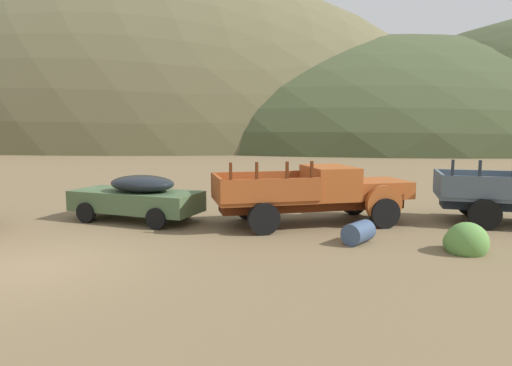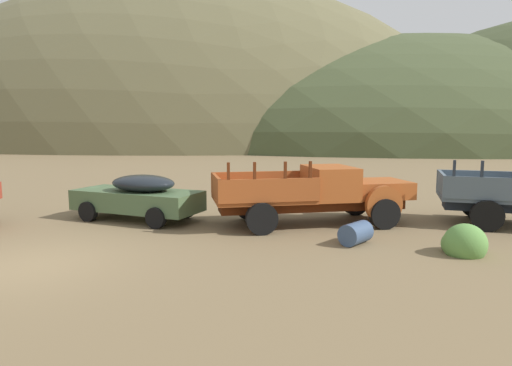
{
  "view_description": "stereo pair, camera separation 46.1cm",
  "coord_description": "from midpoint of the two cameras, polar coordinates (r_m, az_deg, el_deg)",
  "views": [
    {
      "loc": [
        5.35,
        -9.53,
        3.18
      ],
      "look_at": [
        4.93,
        5.21,
        1.3
      ],
      "focal_mm": 30.98,
      "sensor_mm": 36.0,
      "label": 1
    },
    {
      "loc": [
        5.81,
        -9.51,
        3.18
      ],
      "look_at": [
        4.93,
        5.21,
        1.3
      ],
      "focal_mm": 30.98,
      "sensor_mm": 36.0,
      "label": 2
    }
  ],
  "objects": [
    {
      "name": "truck_oxide_orange",
      "position": [
        14.72,
        8.14,
        -1.28
      ],
      "size": [
        6.72,
        3.73,
        2.16
      ],
      "rotation": [
        0.0,
        0.0,
        0.25
      ],
      "color": "#51220D",
      "rests_on": "ground"
    },
    {
      "name": "ground_plane",
      "position": [
        11.49,
        -27.96,
        -9.66
      ],
      "size": [
        300.0,
        300.0,
        0.0
      ],
      "primitive_type": "plane",
      "color": "brown"
    },
    {
      "name": "hill_far_right",
      "position": [
        77.52,
        -11.6,
        4.76
      ],
      "size": [
        95.85,
        54.65,
        54.05
      ],
      "primitive_type": "ellipsoid",
      "color": "brown",
      "rests_on": "ground"
    },
    {
      "name": "bush_near_barrel",
      "position": [
        12.48,
        24.54,
        -7.01
      ],
      "size": [
        1.19,
        1.2,
        1.02
      ],
      "color": "#5B8E42",
      "rests_on": "ground"
    },
    {
      "name": "oil_drum_by_truck",
      "position": [
        12.44,
        12.04,
        -6.27
      ],
      "size": [
        1.04,
        1.08,
        0.6
      ],
      "color": "#384C6B",
      "rests_on": "ground"
    },
    {
      "name": "car_weathered_green",
      "position": [
        15.66,
        -16.43,
        -1.71
      ],
      "size": [
        4.95,
        3.13,
        1.57
      ],
      "rotation": [
        0.0,
        0.0,
        2.8
      ],
      "color": "#47603D",
      "rests_on": "ground"
    },
    {
      "name": "hill_far_left",
      "position": [
        88.36,
        14.82,
        4.96
      ],
      "size": [
        104.34,
        82.44,
        37.47
      ],
      "primitive_type": "ellipsoid",
      "color": "#424C2D",
      "rests_on": "ground"
    }
  ]
}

